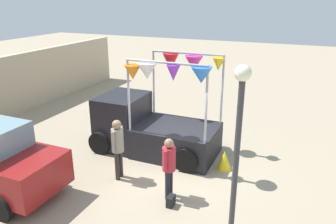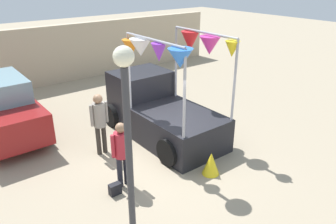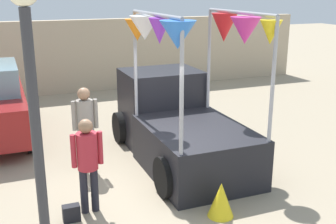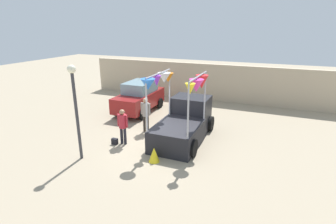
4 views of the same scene
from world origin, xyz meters
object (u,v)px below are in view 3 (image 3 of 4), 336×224
person_customer (87,157)px  handbag (71,213)px  vendor_truck (177,117)px  person_vendor (85,121)px  folded_kite_bundle_sunflower (221,200)px  street_lamp (33,101)px

person_customer → handbag: bearing=-150.3°
vendor_truck → handbag: vendor_truck is taller
person_customer → person_vendor: person_vendor is taller
folded_kite_bundle_sunflower → handbag: bearing=162.0°
handbag → street_lamp: street_lamp is taller
folded_kite_bundle_sunflower → person_customer: bearing=154.3°
vendor_truck → folded_kite_bundle_sunflower: vendor_truck is taller
person_customer → vendor_truck: bearing=36.6°
street_lamp → folded_kite_bundle_sunflower: bearing=16.8°
street_lamp → folded_kite_bundle_sunflower: (2.87, 0.87, -2.20)m
person_customer → folded_kite_bundle_sunflower: 2.32m
street_lamp → folded_kite_bundle_sunflower: street_lamp is taller
handbag → vendor_truck: bearing=35.8°
person_vendor → street_lamp: 3.97m
vendor_truck → folded_kite_bundle_sunflower: size_ratio=6.85×
person_vendor → person_customer: bearing=-100.1°
vendor_truck → street_lamp: size_ratio=1.08×
person_customer → person_vendor: bearing=79.9°
person_customer → street_lamp: size_ratio=0.43×
vendor_truck → person_vendor: (-2.04, -0.05, 0.16)m
person_vendor → handbag: bearing=-109.0°
folded_kite_bundle_sunflower → person_vendor: bearing=122.7°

